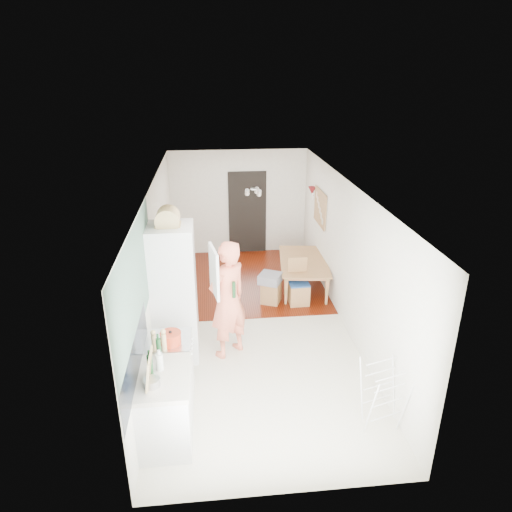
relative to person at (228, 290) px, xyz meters
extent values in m
cube|color=beige|center=(0.47, 0.82, -1.12)|extent=(3.20, 7.00, 0.01)
cube|color=#5E1A08|center=(0.47, 2.67, -1.11)|extent=(3.20, 3.30, 0.01)
cube|color=slate|center=(-1.12, -1.18, 0.73)|extent=(0.02, 3.00, 1.30)
cube|color=black|center=(-1.12, -1.73, 0.03)|extent=(0.02, 1.90, 0.50)
cube|color=black|center=(0.67, 4.30, -0.12)|extent=(0.90, 0.04, 2.00)
cube|color=silver|center=(-0.83, -1.73, -0.69)|extent=(0.60, 0.90, 0.86)
cube|color=beige|center=(-0.83, -1.73, -0.23)|extent=(0.62, 0.92, 0.06)
cube|color=silver|center=(-0.83, -0.98, -0.68)|extent=(0.60, 0.60, 0.88)
cube|color=silver|center=(-0.83, -0.98, -0.22)|extent=(0.60, 0.60, 0.04)
cube|color=silver|center=(-0.80, 0.04, -0.05)|extent=(0.66, 0.66, 2.15)
cube|color=silver|center=(-0.19, -0.26, 0.43)|extent=(0.14, 0.56, 0.70)
cube|color=white|center=(-0.49, 0.04, 0.43)|extent=(0.02, 0.52, 0.66)
cube|color=tan|center=(2.05, 2.72, 0.43)|extent=(0.03, 0.90, 0.70)
cube|color=#AB6A42|center=(2.03, 2.72, 0.43)|extent=(0.00, 0.94, 0.74)
cone|color=maroon|center=(2.01, 3.37, 0.63)|extent=(0.18, 0.18, 0.16)
imported|color=#F17659|center=(0.00, 0.00, 0.00)|extent=(0.97, 0.93, 2.24)
imported|color=#AB6A42|center=(1.67, 2.21, -0.87)|extent=(0.97, 1.52, 0.51)
cube|color=slate|center=(0.87, 1.58, -0.59)|extent=(0.52, 0.52, 0.17)
cylinder|color=#BB3318|center=(-0.78, -1.07, -0.12)|extent=(0.29, 0.29, 0.16)
cylinder|color=silver|center=(-0.93, -1.90, -0.15)|extent=(0.19, 0.19, 0.09)
cylinder|color=#163E1C|center=(0.09, -0.17, 0.08)|extent=(0.05, 0.05, 0.25)
cylinder|color=#163E1C|center=(-0.96, -1.72, -0.06)|extent=(0.07, 0.07, 0.28)
cylinder|color=#163E1C|center=(-0.90, -1.36, -0.07)|extent=(0.07, 0.07, 0.26)
cylinder|color=silver|center=(-0.87, -1.61, -0.09)|extent=(0.11, 0.11, 0.21)
cylinder|color=tan|center=(-0.85, -1.20, -0.09)|extent=(0.07, 0.07, 0.23)
cylinder|color=tan|center=(-0.98, -1.20, -0.09)|extent=(0.07, 0.07, 0.23)
camera|label=1|loc=(-0.21, -6.16, 3.08)|focal=32.00mm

